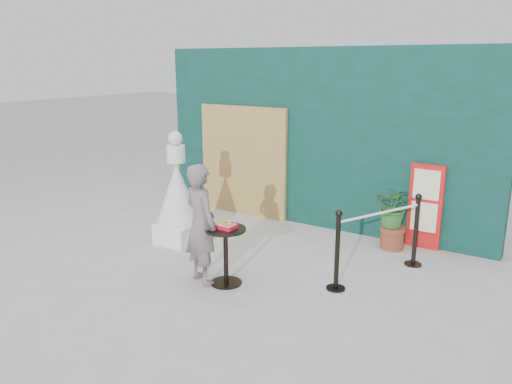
{
  "coord_description": "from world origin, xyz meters",
  "views": [
    {
      "loc": [
        3.64,
        -4.48,
        2.77
      ],
      "look_at": [
        0.0,
        1.2,
        1.0
      ],
      "focal_mm": 35.0,
      "sensor_mm": 36.0,
      "label": 1
    }
  ],
  "objects": [
    {
      "name": "bamboo_fence",
      "position": [
        -1.4,
        2.94,
        1.0
      ],
      "size": [
        1.8,
        0.08,
        2.0
      ],
      "primitive_type": "cube",
      "color": "tan",
      "rests_on": "ground"
    },
    {
      "name": "woman",
      "position": [
        -0.17,
        0.18,
        0.78
      ],
      "size": [
        0.66,
        0.55,
        1.56
      ],
      "primitive_type": "imported",
      "rotation": [
        0.0,
        0.0,
        2.77
      ],
      "color": "slate",
      "rests_on": "ground"
    },
    {
      "name": "food_basket",
      "position": [
        0.13,
        0.3,
        0.79
      ],
      "size": [
        0.26,
        0.19,
        0.11
      ],
      "color": "red",
      "rests_on": "cafe_table"
    },
    {
      "name": "menu_board",
      "position": [
        1.9,
        2.95,
        0.65
      ],
      "size": [
        0.5,
        0.07,
        1.3
      ],
      "color": "red",
      "rests_on": "ground"
    },
    {
      "name": "planter",
      "position": [
        1.52,
        2.67,
        0.57
      ],
      "size": [
        0.58,
        0.5,
        0.99
      ],
      "color": "brown",
      "rests_on": "ground"
    },
    {
      "name": "back_wall",
      "position": [
        0.0,
        3.15,
        1.5
      ],
      "size": [
        6.0,
        0.3,
        3.0
      ],
      "primitive_type": "cube",
      "color": "#0A2F27",
      "rests_on": "ground"
    },
    {
      "name": "statue",
      "position": [
        -1.38,
        1.11,
        0.72
      ],
      "size": [
        0.69,
        0.69,
        1.76
      ],
      "color": "white",
      "rests_on": "ground"
    },
    {
      "name": "ground",
      "position": [
        0.0,
        0.0,
        0.0
      ],
      "size": [
        60.0,
        60.0,
        0.0
      ],
      "primitive_type": "plane",
      "color": "#ADAAA5",
      "rests_on": "ground"
    },
    {
      "name": "stanchion_barrier",
      "position": [
        1.68,
        1.56,
        0.49
      ],
      "size": [
        0.84,
        1.54,
        1.03
      ],
      "color": "black",
      "rests_on": "ground"
    },
    {
      "name": "cafe_table",
      "position": [
        0.13,
        0.29,
        0.5
      ],
      "size": [
        0.52,
        0.52,
        0.75
      ],
      "color": "black",
      "rests_on": "ground"
    }
  ]
}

